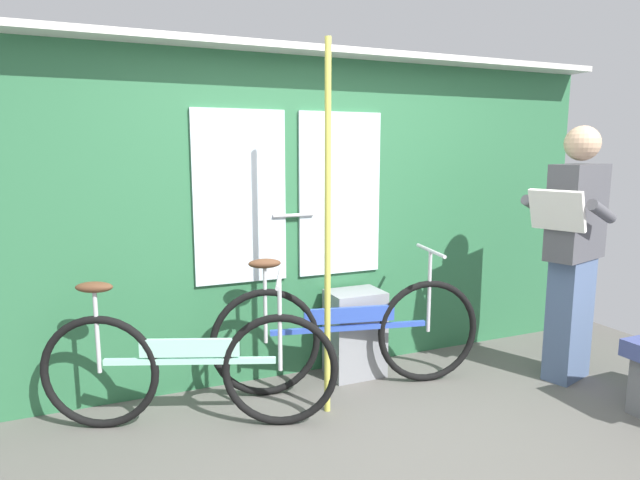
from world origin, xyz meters
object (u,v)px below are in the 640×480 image
object	(u,v)px
bicycle_leaning_behind	(348,333)
trash_bin_by_wall	(355,333)
bicycle_near_door	(189,367)
handrail_pole	(328,234)
passenger_reading_newspaper	(574,249)

from	to	relation	value
bicycle_leaning_behind	trash_bin_by_wall	world-z (taller)	bicycle_leaning_behind
bicycle_near_door	bicycle_leaning_behind	xyz separation A→B (m)	(1.03, 0.11, 0.02)
handrail_pole	bicycle_near_door	bearing A→B (deg)	170.45
bicycle_near_door	bicycle_leaning_behind	size ratio (longest dim) A/B	0.89
bicycle_near_door	bicycle_leaning_behind	world-z (taller)	bicycle_leaning_behind
bicycle_leaning_behind	handrail_pole	xyz separation A→B (m)	(-0.25, -0.24, 0.70)
passenger_reading_newspaper	bicycle_near_door	bearing A→B (deg)	-24.59
bicycle_near_door	passenger_reading_newspaper	xyz separation A→B (m)	(2.47, -0.33, 0.54)
passenger_reading_newspaper	trash_bin_by_wall	bearing A→B (deg)	-42.54
passenger_reading_newspaper	trash_bin_by_wall	distance (m)	1.55
bicycle_near_door	handrail_pole	bearing A→B (deg)	11.84
passenger_reading_newspaper	handrail_pole	xyz separation A→B (m)	(-1.69, 0.20, 0.17)
bicycle_near_door	handrail_pole	xyz separation A→B (m)	(0.78, -0.13, 0.72)
trash_bin_by_wall	bicycle_near_door	bearing A→B (deg)	-166.19
bicycle_leaning_behind	handrail_pole	bearing A→B (deg)	-124.81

